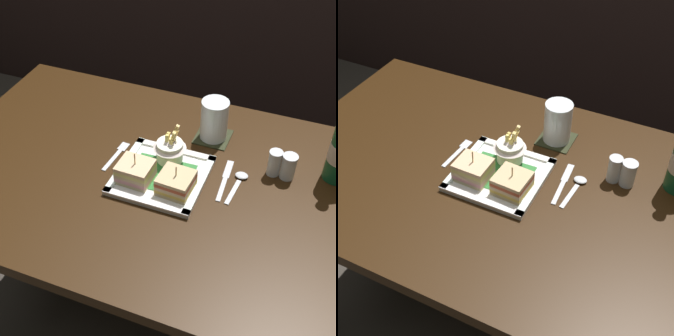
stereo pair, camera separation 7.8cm
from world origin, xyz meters
The scene contains 13 objects.
ground_plane centered at (0.00, 0.00, 0.00)m, with size 6.00×6.00×0.00m, color #3A342D.
dining_table centered at (0.00, 0.00, 0.64)m, with size 1.35×0.79×0.75m.
square_plate centered at (-0.04, 0.00, 0.76)m, with size 0.23×0.23×0.02m.
sandwich_half_left centered at (-0.09, -0.04, 0.79)m, with size 0.09×0.08×0.09m.
sandwich_half_right centered at (0.02, -0.04, 0.79)m, with size 0.09×0.09×0.08m.
fries_cup centered at (-0.04, 0.06, 0.80)m, with size 0.09×0.09×0.11m.
drink_coaster centered at (0.04, 0.21, 0.75)m, with size 0.10×0.10×0.00m, color black.
water_glass centered at (0.04, 0.21, 0.81)m, with size 0.08×0.08×0.12m.
fork centered at (-0.19, 0.04, 0.75)m, with size 0.03×0.13×0.00m.
knife centered at (0.12, 0.06, 0.75)m, with size 0.03×0.16×0.00m.
spoon centered at (0.16, 0.06, 0.76)m, with size 0.03×0.13×0.01m.
salt_shaker centered at (0.24, 0.12, 0.79)m, with size 0.04×0.04×0.08m.
pepper_shaker centered at (0.27, 0.12, 0.78)m, with size 0.04×0.04×0.07m.
Camera 1 is at (0.31, -0.85, 1.61)m, focal length 50.20 mm.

